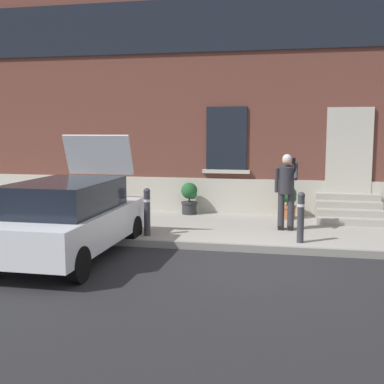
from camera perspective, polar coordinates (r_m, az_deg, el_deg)
name	(u,v)px	position (r m, az deg, el deg)	size (l,w,h in m)	color
ground_plane	(245,265)	(9.13, 6.20, -8.36)	(80.00, 80.00, 0.00)	#232326
sidewalk	(257,230)	(11.83, 7.53, -4.37)	(24.00, 3.60, 0.15)	#99968E
curb_edge	(250,248)	(10.02, 6.74, -6.50)	(24.00, 0.12, 0.15)	gray
building_facade	(266,83)	(14.12, 8.58, 12.41)	(24.00, 1.52, 7.50)	brown
entrance_stoop	(349,211)	(13.11, 17.67, -2.09)	(1.62, 1.28, 0.64)	#9E998E
hatchback_car_white	(70,217)	(9.63, -14.00, -2.83)	(1.80, 4.07, 2.34)	white
bollard_near_person	(301,215)	(10.25, 12.48, -2.66)	(0.15, 0.15, 1.04)	#333338
bollard_far_left	(147,210)	(10.71, -5.23, -2.09)	(0.15, 0.15, 1.04)	#333338
person_on_phone	(286,187)	(11.36, 10.88, 0.58)	(0.51, 0.49, 1.75)	#2D2D33
planter_cream	(93,197)	(13.79, -11.38, -0.54)	(0.44, 0.44, 0.86)	beige
planter_charcoal	(190,197)	(13.36, -0.28, -0.64)	(0.44, 0.44, 0.86)	#2D2D30
planter_terracotta	(288,201)	(12.91, 11.06, -1.06)	(0.44, 0.44, 0.86)	#B25B38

